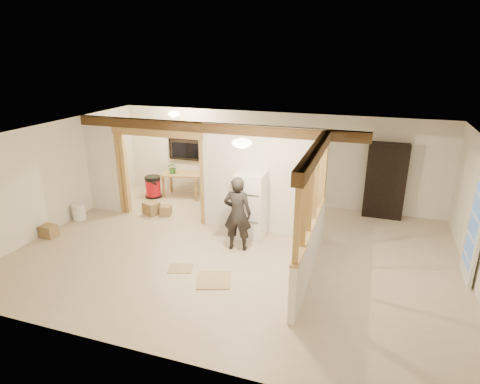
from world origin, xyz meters
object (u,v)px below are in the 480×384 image
(work_table, at_px, (183,185))
(bookshelf, at_px, (385,181))
(refrigerator, at_px, (251,205))
(woman, at_px, (237,214))
(shop_vac, at_px, (153,187))

(work_table, bearing_deg, bookshelf, -9.40)
(refrigerator, xyz_separation_m, bookshelf, (2.84, 2.19, 0.20))
(woman, bearing_deg, bookshelf, -142.77)
(work_table, height_order, shop_vac, work_table)
(work_table, xyz_separation_m, bookshelf, (5.50, 0.25, 0.61))
(refrigerator, height_order, bookshelf, bookshelf)
(shop_vac, bearing_deg, work_table, 22.49)
(refrigerator, height_order, work_table, refrigerator)
(work_table, relative_size, shop_vac, 1.75)
(refrigerator, relative_size, shop_vac, 2.40)
(woman, distance_m, bookshelf, 4.10)
(woman, height_order, bookshelf, bookshelf)
(woman, height_order, work_table, woman)
(woman, height_order, shop_vac, woman)
(refrigerator, bearing_deg, woman, -97.25)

